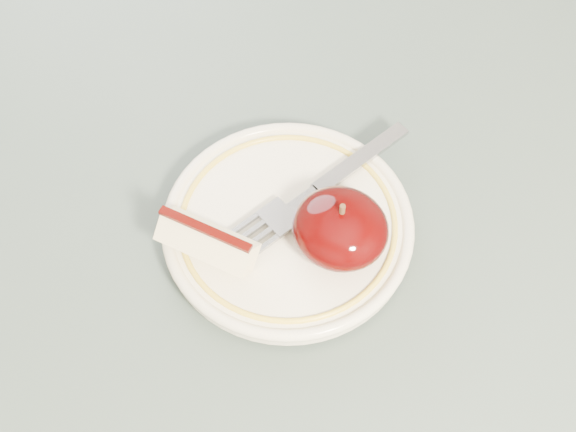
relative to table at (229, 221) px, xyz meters
The scene contains 5 objects.
table is the anchor object (origin of this frame).
plate 0.13m from the table, 21.17° to the right, with size 0.18×0.18×0.02m.
apple_half 0.18m from the table, 12.62° to the right, with size 0.07×0.07×0.05m.
apple_wedge 0.15m from the table, 62.03° to the right, with size 0.07×0.04×0.03m.
fork 0.14m from the table, ahead, with size 0.07×0.17×0.00m.
Camera 1 is at (0.23, -0.29, 1.27)m, focal length 50.00 mm.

